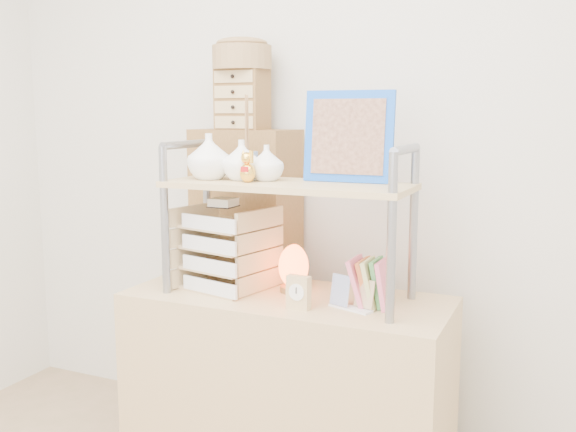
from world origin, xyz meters
name	(u,v)px	position (x,y,z in m)	size (l,w,h in m)	color
desk	(287,391)	(0.00, 1.20, 0.38)	(1.20, 0.50, 0.75)	tan
cabinet	(247,281)	(-0.37, 1.57, 0.68)	(0.45, 0.24, 1.35)	brown
hutch	(274,178)	(-0.06, 1.21, 1.18)	(0.90, 0.34, 0.75)	gray
letter_tray	(225,253)	(-0.26, 1.20, 0.89)	(0.34, 0.33, 0.35)	tan
salt_lamp	(294,268)	(0.00, 1.26, 0.84)	(0.12, 0.11, 0.18)	brown
desk_clock	(298,292)	(0.10, 1.07, 0.81)	(0.09, 0.04, 0.12)	tan
postcard_stand	(351,300)	(0.27, 1.14, 0.78)	(0.17, 0.09, 0.12)	white
drawer_chest	(242,100)	(-0.37, 1.55, 1.48)	(0.20, 0.16, 0.25)	brown
woven_basket	(242,58)	(-0.37, 1.55, 1.65)	(0.25, 0.25, 0.10)	brown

